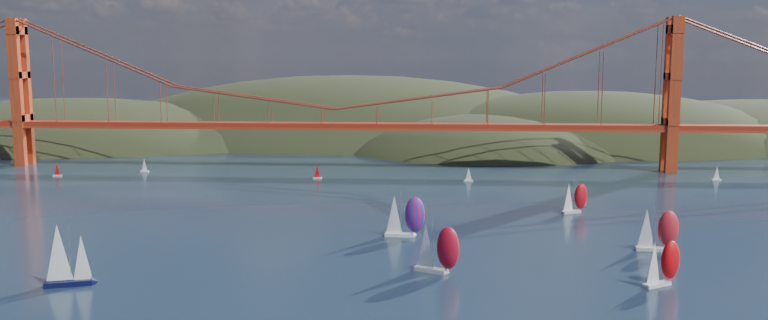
{
  "coord_description": "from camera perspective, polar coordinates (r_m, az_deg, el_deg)",
  "views": [
    {
      "loc": [
        36.19,
        -92.65,
        41.4
      ],
      "look_at": [
        23.62,
        90.0,
        15.75
      ],
      "focal_mm": 35.0,
      "sensor_mm": 36.0,
      "label": 1
    }
  ],
  "objects": [
    {
      "name": "distant_boat_3",
      "position": [
        280.51,
        -17.8,
        -0.4
      ],
      "size": [
        3.0,
        2.0,
        4.7
      ],
      "color": "silver",
      "rests_on": "ground"
    },
    {
      "name": "racer_rwb",
      "position": [
        172.1,
        1.54,
        -4.22
      ],
      "size": [
        9.37,
        3.97,
        10.67
      ],
      "rotation": [
        0.0,
        0.0,
        -0.08
      ],
      "color": "white",
      "rests_on": "ground"
    },
    {
      "name": "distant_boat_8",
      "position": [
        249.03,
        6.47,
        -1.08
      ],
      "size": [
        3.0,
        2.0,
        4.7
      ],
      "color": "silver",
      "rests_on": "ground"
    },
    {
      "name": "bridge",
      "position": [
        275.43,
        -4.0,
        6.05
      ],
      "size": [
        552.0,
        12.0,
        55.0
      ],
      "color": "maroon",
      "rests_on": "ground"
    },
    {
      "name": "distant_boat_4",
      "position": [
        272.84,
        24.02,
        -0.94
      ],
      "size": [
        3.0,
        2.0,
        4.7
      ],
      "color": "silver",
      "rests_on": "ground"
    },
    {
      "name": "racer_3",
      "position": [
        204.31,
        14.31,
        -2.78
      ],
      "size": [
        7.82,
        5.74,
        8.8
      ],
      "rotation": [
        0.0,
        0.0,
        0.47
      ],
      "color": "silver",
      "rests_on": "ground"
    },
    {
      "name": "racer_0",
      "position": [
        144.37,
        4.0,
        -6.66
      ],
      "size": [
        9.38,
        6.75,
        10.53
      ],
      "rotation": [
        0.0,
        0.0,
        -0.45
      ],
      "color": "silver",
      "rests_on": "ground"
    },
    {
      "name": "sloop_navy",
      "position": [
        147.51,
        -23.11,
        -6.71
      ],
      "size": [
        8.66,
        6.12,
        12.77
      ],
      "rotation": [
        0.0,
        0.0,
        0.31
      ],
      "color": "black",
      "rests_on": "ground"
    },
    {
      "name": "distant_boat_2",
      "position": [
        281.63,
        -23.64,
        -0.66
      ],
      "size": [
        3.0,
        2.0,
        4.7
      ],
      "color": "silver",
      "rests_on": "ground"
    },
    {
      "name": "racer_2",
      "position": [
        170.04,
        20.07,
        -4.98
      ],
      "size": [
        8.78,
        3.83,
        9.97
      ],
      "rotation": [
        0.0,
        0.0,
        -0.09
      ],
      "color": "silver",
      "rests_on": "ground"
    },
    {
      "name": "racer_1",
      "position": [
        145.26,
        20.41,
        -7.32
      ],
      "size": [
        8.07,
        6.43,
        9.19
      ],
      "rotation": [
        0.0,
        0.0,
        0.55
      ],
      "color": "white",
      "rests_on": "ground"
    },
    {
      "name": "distant_boat_9",
      "position": [
        253.92,
        -5.11,
        -0.89
      ],
      "size": [
        3.0,
        2.0,
        4.7
      ],
      "color": "silver",
      "rests_on": "ground"
    },
    {
      "name": "headlands",
      "position": [
        374.93,
        5.24,
        -0.32
      ],
      "size": [
        725.0,
        225.0,
        96.0
      ],
      "color": "black",
      "rests_on": "ground"
    }
  ]
}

